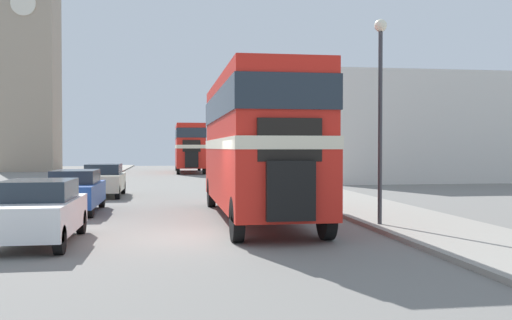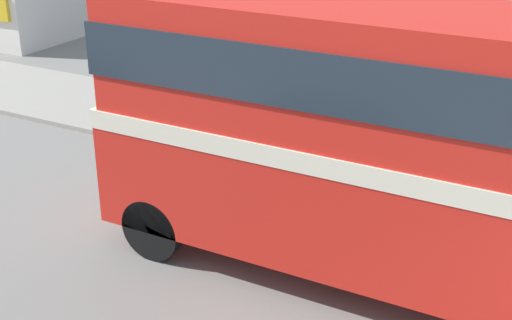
# 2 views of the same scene
# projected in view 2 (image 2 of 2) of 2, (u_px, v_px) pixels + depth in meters

# --- Properties ---
(double_decker_bus) EXTENTS (2.57, 10.62, 4.49)m
(double_decker_bus) POSITION_uv_depth(u_px,v_px,m) (425.00, 136.00, 10.41)
(double_decker_bus) COLOR red
(double_decker_bus) RESTS_ON ground_plane
(pedestrian_walking) EXTENTS (0.32, 0.32, 1.61)m
(pedestrian_walking) POSITION_uv_depth(u_px,v_px,m) (139.00, 82.00, 18.22)
(pedestrian_walking) COLOR #282833
(pedestrian_walking) RESTS_ON sidewalk_right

